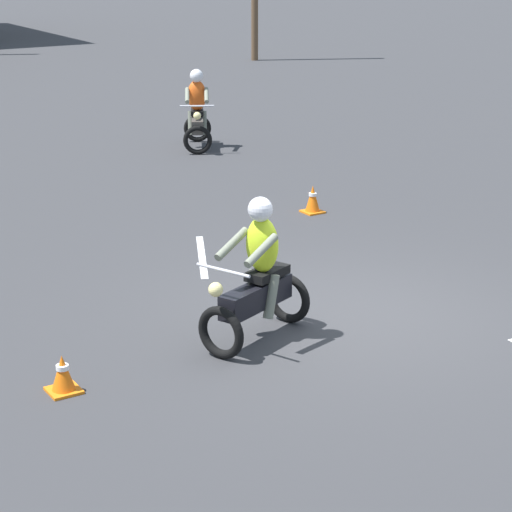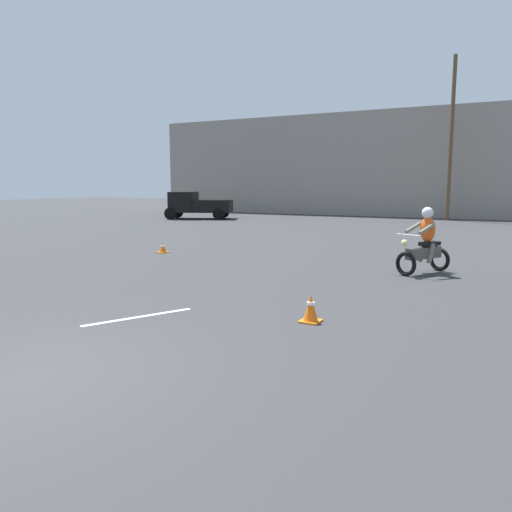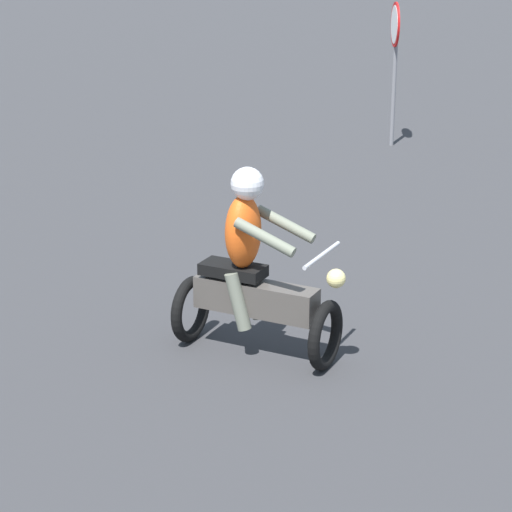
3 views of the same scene
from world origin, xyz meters
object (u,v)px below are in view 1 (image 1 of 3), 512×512
object	(u,v)px
traffic_cone_mid_center	(63,374)
motorcycle_rider_background	(197,114)
traffic_cone_near_left	(313,200)
motorcycle_rider_foreground	(258,278)

from	to	relation	value
traffic_cone_mid_center	motorcycle_rider_background	bearing A→B (deg)	54.64
motorcycle_rider_background	traffic_cone_mid_center	distance (m)	11.85
motorcycle_rider_background	traffic_cone_near_left	world-z (taller)	motorcycle_rider_background
motorcycle_rider_background	traffic_cone_mid_center	world-z (taller)	motorcycle_rider_background
motorcycle_rider_foreground	traffic_cone_mid_center	world-z (taller)	motorcycle_rider_foreground
motorcycle_rider_foreground	motorcycle_rider_background	size ratio (longest dim) A/B	1.00
traffic_cone_near_left	traffic_cone_mid_center	distance (m)	7.28
motorcycle_rider_background	traffic_cone_near_left	distance (m)	5.60
motorcycle_rider_foreground	motorcycle_rider_background	world-z (taller)	same
motorcycle_rider_background	traffic_cone_mid_center	size ratio (longest dim) A/B	4.15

